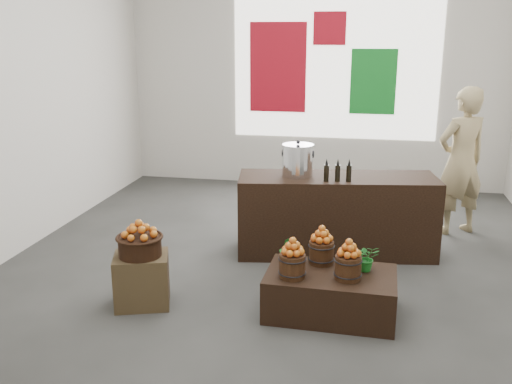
% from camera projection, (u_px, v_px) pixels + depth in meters
% --- Properties ---
extents(ground, '(7.00, 7.00, 0.00)m').
position_uv_depth(ground, '(281.00, 265.00, 6.19)').
color(ground, '#3A3937').
rests_on(ground, ground).
extents(back_wall, '(6.00, 0.04, 4.00)m').
position_uv_depth(back_wall, '(316.00, 61.00, 8.96)').
color(back_wall, beige).
rests_on(back_wall, ground).
extents(back_opening, '(3.20, 0.02, 2.40)m').
position_uv_depth(back_opening, '(335.00, 62.00, 8.88)').
color(back_opening, white).
rests_on(back_opening, back_wall).
extents(deco_red_left, '(0.90, 0.04, 1.40)m').
position_uv_depth(deco_red_left, '(278.00, 68.00, 9.06)').
color(deco_red_left, maroon).
rests_on(deco_red_left, back_wall).
extents(deco_green_right, '(0.70, 0.04, 1.00)m').
position_uv_depth(deco_green_right, '(373.00, 82.00, 8.84)').
color(deco_green_right, '#117021').
rests_on(deco_green_right, back_wall).
extents(deco_red_upper, '(0.50, 0.04, 0.50)m').
position_uv_depth(deco_red_upper, '(330.00, 28.00, 8.76)').
color(deco_red_upper, maroon).
rests_on(deco_red_upper, back_wall).
extents(crate, '(0.59, 0.53, 0.49)m').
position_uv_depth(crate, '(142.00, 280.00, 5.23)').
color(crate, brown).
rests_on(crate, ground).
extents(wicker_basket, '(0.39, 0.39, 0.18)m').
position_uv_depth(wicker_basket, '(140.00, 246.00, 5.14)').
color(wicker_basket, black).
rests_on(wicker_basket, crate).
extents(apples_in_basket, '(0.30, 0.30, 0.16)m').
position_uv_depth(apples_in_basket, '(139.00, 229.00, 5.10)').
color(apples_in_basket, '#9E050F').
rests_on(apples_in_basket, wicker_basket).
extents(display_table, '(1.15, 0.73, 0.39)m').
position_uv_depth(display_table, '(330.00, 294.00, 5.07)').
color(display_table, black).
rests_on(display_table, ground).
extents(apple_bucket_front_left, '(0.23, 0.23, 0.21)m').
position_uv_depth(apple_bucket_front_left, '(292.00, 266.00, 4.91)').
color(apple_bucket_front_left, '#3B2210').
rests_on(apple_bucket_front_left, display_table).
extents(apples_in_bucket_front_left, '(0.17, 0.17, 0.15)m').
position_uv_depth(apples_in_bucket_front_left, '(293.00, 246.00, 4.86)').
color(apples_in_bucket_front_left, '#9E050F').
rests_on(apples_in_bucket_front_left, apple_bucket_front_left).
extents(apple_bucket_front_right, '(0.23, 0.23, 0.21)m').
position_uv_depth(apple_bucket_front_right, '(348.00, 267.00, 4.87)').
color(apple_bucket_front_right, '#3B2210').
rests_on(apple_bucket_front_right, display_table).
extents(apples_in_bucket_front_right, '(0.17, 0.17, 0.15)m').
position_uv_depth(apples_in_bucket_front_right, '(349.00, 248.00, 4.82)').
color(apples_in_bucket_front_right, '#9E050F').
rests_on(apples_in_bucket_front_right, apple_bucket_front_right).
extents(apple_bucket_rear, '(0.23, 0.23, 0.21)m').
position_uv_depth(apple_bucket_rear, '(321.00, 252.00, 5.21)').
color(apple_bucket_rear, '#3B2210').
rests_on(apple_bucket_rear, display_table).
extents(apples_in_bucket_rear, '(0.17, 0.17, 0.15)m').
position_uv_depth(apples_in_bucket_rear, '(322.00, 234.00, 5.16)').
color(apples_in_bucket_rear, '#9E050F').
rests_on(apples_in_bucket_rear, apple_bucket_rear).
extents(herb_garnish_right, '(0.26, 0.24, 0.24)m').
position_uv_depth(herb_garnish_right, '(366.00, 258.00, 5.04)').
color(herb_garnish_right, '#145F1A').
rests_on(herb_garnish_right, display_table).
extents(herb_garnish_left, '(0.15, 0.12, 0.24)m').
position_uv_depth(herb_garnish_left, '(287.00, 249.00, 5.25)').
color(herb_garnish_left, '#145F1A').
rests_on(herb_garnish_left, display_table).
extents(counter, '(2.27, 1.03, 0.90)m').
position_uv_depth(counter, '(336.00, 215.00, 6.44)').
color(counter, black).
rests_on(counter, ground).
extents(stock_pot_left, '(0.34, 0.34, 0.34)m').
position_uv_depth(stock_pot_left, '(298.00, 161.00, 6.29)').
color(stock_pot_left, silver).
rests_on(stock_pot_left, counter).
extents(oil_cruets, '(0.25, 0.10, 0.25)m').
position_uv_depth(oil_cruets, '(340.00, 170.00, 6.07)').
color(oil_cruets, black).
rests_on(oil_cruets, counter).
extents(shopper, '(0.80, 0.71, 1.83)m').
position_uv_depth(shopper, '(461.00, 161.00, 6.98)').
color(shopper, tan).
rests_on(shopper, ground).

